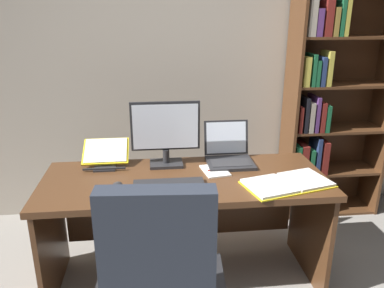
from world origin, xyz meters
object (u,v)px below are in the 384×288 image
laptop (229,154)px  keyboard (169,185)px  open_binder (287,183)px  bookshelf (325,111)px  computer_mouse (117,186)px  monitor (166,134)px  reading_stand_with_book (106,154)px  pen (218,169)px  desk (184,201)px  notepad (215,171)px

laptop → keyboard: laptop is taller
open_binder → keyboard: bearing=161.3°
bookshelf → computer_mouse: (-1.69, -0.97, -0.16)m
monitor → reading_stand_with_book: 0.44m
computer_mouse → pen: bearing=17.8°
bookshelf → laptop: 1.14m
desk → reading_stand_with_book: bearing=157.3°
laptop → reading_stand_with_book: bearing=176.0°
bookshelf → pen: 1.32m
laptop → keyboard: bearing=-140.2°
desk → monitor: 0.46m
bookshelf → keyboard: 1.70m
computer_mouse → open_binder: bearing=-2.8°
keyboard → computer_mouse: size_ratio=4.04×
laptop → pen: bearing=-122.9°
desk → notepad: size_ratio=8.47×
open_binder → bookshelf: bearing=41.8°
bookshelf → reading_stand_with_book: size_ratio=6.35×
laptop → pen: size_ratio=2.28×
keyboard → open_binder: size_ratio=0.74×
bookshelf → notepad: 1.34m
open_binder → notepad: (-0.40, 0.25, -0.01)m
desk → laptop: (0.32, 0.16, 0.26)m
keyboard → notepad: bearing=33.2°
reading_stand_with_book → notepad: bearing=-16.6°
computer_mouse → notepad: computer_mouse is taller
desk → notepad: notepad is taller
laptop → monitor: bearing=-179.0°
bookshelf → notepad: bearing=-144.4°
reading_stand_with_book → open_binder: reading_stand_with_book is taller
laptop → keyboard: size_ratio=0.76×
desk → reading_stand_with_book: reading_stand_with_book is taller
reading_stand_with_book → computer_mouse: bearing=-75.7°
notepad → computer_mouse: bearing=-161.6°
monitor → open_binder: (0.71, -0.40, -0.21)m
reading_stand_with_book → keyboard: bearing=-45.7°
bookshelf → computer_mouse: bearing=-150.0°
laptop → open_binder: laptop is taller
monitor → notepad: (0.31, -0.15, -0.21)m
desk → computer_mouse: (-0.41, -0.20, 0.23)m
reading_stand_with_book → monitor: bearing=-9.2°
notepad → pen: 0.02m
keyboard → reading_stand_with_book: reading_stand_with_book is taller
bookshelf → monitor: size_ratio=4.27×
pen → open_binder: bearing=-33.8°
laptop → notepad: 0.20m
monitor → notepad: monitor is taller
open_binder → notepad: bearing=132.9°
notepad → open_binder: bearing=-32.4°
monitor → reading_stand_with_book: bearing=170.8°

